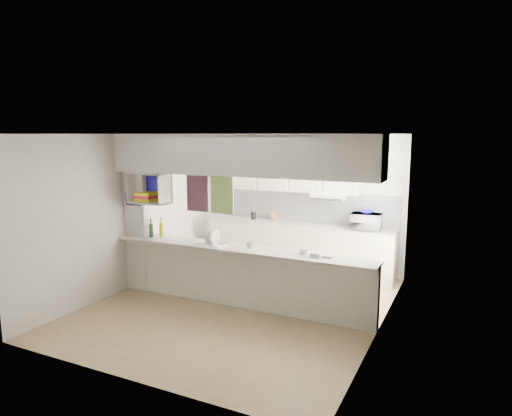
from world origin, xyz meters
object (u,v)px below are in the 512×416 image
Objects in this scene: microwave at (366,222)px; wine_bottles at (156,230)px; bowl at (367,212)px; dish_rack at (214,238)px.

microwave is 3.65m from wine_bottles.
bowl is 0.52× the size of dish_rack.
dish_rack is at bearing 0.14° from wine_bottles.
wine_bottles is (-3.00, -2.08, -0.02)m from microwave.
bowl is at bearing 34.67° from wine_bottles.
dish_rack is (-1.90, -2.08, -0.06)m from microwave.
bowl reaches higher than wine_bottles.
wine_bottles is at bearing 33.36° from microwave.
microwave is at bearing 34.77° from wine_bottles.
microwave is 2.81m from dish_rack.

